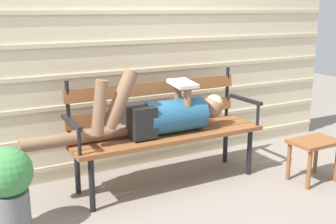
{
  "coord_description": "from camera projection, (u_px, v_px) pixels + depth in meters",
  "views": [
    {
      "loc": [
        -1.62,
        -2.83,
        1.47
      ],
      "look_at": [
        0.0,
        0.1,
        0.63
      ],
      "focal_mm": 44.58,
      "sensor_mm": 36.0,
      "label": 1
    }
  ],
  "objects": [
    {
      "name": "park_bench",
      "position": [
        164.0,
        125.0,
        3.53
      ],
      "size": [
        1.67,
        0.47,
        0.93
      ],
      "color": "brown",
      "rests_on": "ground"
    },
    {
      "name": "footstool",
      "position": [
        314.0,
        148.0,
        3.58
      ],
      "size": [
        0.42,
        0.29,
        0.37
      ],
      "color": "brown",
      "rests_on": "ground"
    },
    {
      "name": "house_siding",
      "position": [
        139.0,
        42.0,
        3.77
      ],
      "size": [
        4.49,
        0.08,
        2.35
      ],
      "color": "beige",
      "rests_on": "ground"
    },
    {
      "name": "ground_plane",
      "position": [
        174.0,
        187.0,
        3.51
      ],
      "size": [
        12.0,
        12.0,
        0.0
      ],
      "primitive_type": "plane",
      "color": "gray"
    },
    {
      "name": "potted_plant",
      "position": [
        8.0,
        187.0,
        2.7
      ],
      "size": [
        0.33,
        0.33,
        0.61
      ],
      "color": "slate",
      "rests_on": "ground"
    },
    {
      "name": "reclining_person",
      "position": [
        160.0,
        115.0,
        3.41
      ],
      "size": [
        1.72,
        0.28,
        0.58
      ],
      "color": "#23567A"
    }
  ]
}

